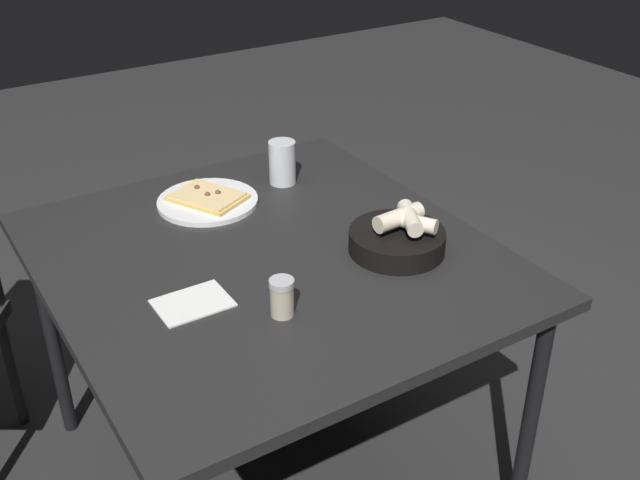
% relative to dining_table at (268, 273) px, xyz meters
% --- Properties ---
extents(ground, '(8.00, 8.00, 0.00)m').
position_rel_dining_table_xyz_m(ground, '(0.00, 0.00, -0.68)').
color(ground, '#2C2C2C').
extents(dining_table, '(1.03, 1.11, 0.74)m').
position_rel_dining_table_xyz_m(dining_table, '(0.00, 0.00, 0.00)').
color(dining_table, black).
rests_on(dining_table, ground).
extents(pizza_plate, '(0.27, 0.27, 0.04)m').
position_rel_dining_table_xyz_m(pizza_plate, '(-0.01, 0.32, 0.07)').
color(pizza_plate, white).
rests_on(pizza_plate, dining_table).
extents(bread_basket, '(0.24, 0.24, 0.11)m').
position_rel_dining_table_xyz_m(bread_basket, '(0.28, -0.16, 0.09)').
color(bread_basket, black).
rests_on(bread_basket, dining_table).
extents(beer_glass, '(0.08, 0.08, 0.13)m').
position_rel_dining_table_xyz_m(beer_glass, '(0.23, 0.33, 0.11)').
color(beer_glass, silver).
rests_on(beer_glass, dining_table).
extents(pepper_shaker, '(0.05, 0.05, 0.09)m').
position_rel_dining_table_xyz_m(pepper_shaker, '(-0.10, -0.24, 0.10)').
color(pepper_shaker, '#BFB299').
rests_on(pepper_shaker, dining_table).
extents(napkin, '(0.16, 0.12, 0.00)m').
position_rel_dining_table_xyz_m(napkin, '(-0.24, -0.10, 0.06)').
color(napkin, white).
rests_on(napkin, dining_table).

